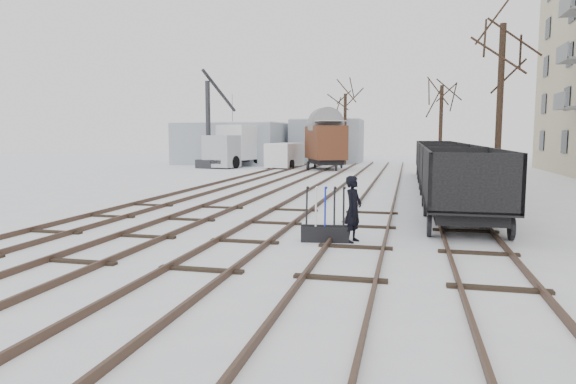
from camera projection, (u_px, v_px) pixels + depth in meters
name	position (u px, v px, depth m)	size (l,w,h in m)	color
ground	(245.00, 242.00, 13.91)	(120.00, 120.00, 0.00)	white
tracks	(325.00, 188.00, 27.13)	(13.90, 52.00, 0.16)	black
shed_left	(233.00, 143.00, 51.47)	(10.00, 8.00, 4.10)	#949DA7
shed_right	(327.00, 141.00, 53.26)	(7.00, 6.00, 4.50)	#949DA7
ground_frame	(325.00, 231.00, 14.01)	(1.34, 0.59, 1.49)	black
worker	(353.00, 209.00, 13.86)	(0.66, 0.43, 1.81)	black
freight_wagon_a	(463.00, 197.00, 16.22)	(2.40, 5.99, 2.45)	black
freight_wagon_b	(449.00, 180.00, 22.41)	(2.40, 5.99, 2.45)	black
freight_wagon_c	(440.00, 170.00, 28.60)	(2.40, 5.99, 2.45)	black
freight_wagon_d	(435.00, 164.00, 34.79)	(2.40, 5.99, 2.45)	black
box_van_wagon	(325.00, 141.00, 42.70)	(4.53, 5.89, 4.00)	black
lorry	(240.00, 145.00, 46.71)	(4.01, 8.60, 3.75)	black
panel_van	(285.00, 155.00, 45.10)	(2.54, 5.06, 2.15)	silver
crane	(209.00, 142.00, 44.55)	(2.07, 5.04, 8.44)	#28282D
tree_near	(499.00, 111.00, 24.26)	(0.30, 0.30, 8.05)	black
tree_far_left	(345.00, 129.00, 49.07)	(0.30, 0.30, 6.77)	black
tree_far_right	(441.00, 128.00, 41.96)	(0.30, 0.30, 6.88)	black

